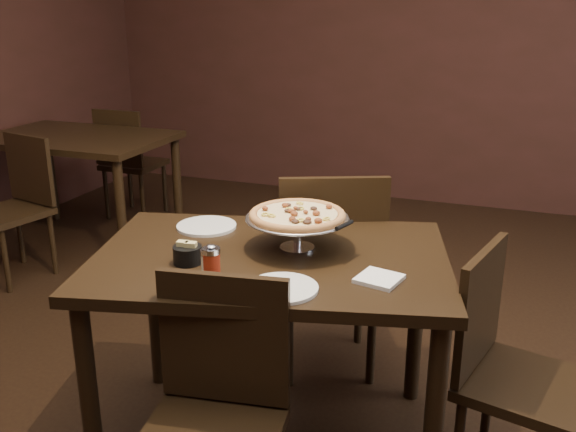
% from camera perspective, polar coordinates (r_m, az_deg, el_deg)
% --- Properties ---
extents(room, '(6.04, 7.04, 2.84)m').
position_cam_1_polar(room, '(2.19, 2.57, 11.15)').
color(room, black).
rests_on(room, ground).
extents(dining_table, '(1.46, 1.14, 0.80)m').
position_cam_1_polar(dining_table, '(2.39, -1.55, -5.80)').
color(dining_table, black).
rests_on(dining_table, ground).
extents(background_table, '(1.27, 0.85, 0.79)m').
position_cam_1_polar(background_table, '(4.77, -18.17, 5.59)').
color(background_table, black).
rests_on(background_table, ground).
extents(pizza_stand, '(0.39, 0.39, 0.16)m').
position_cam_1_polar(pizza_stand, '(2.36, 0.83, 0.04)').
color(pizza_stand, silver).
rests_on(pizza_stand, dining_table).
extents(parmesan_shaker, '(0.05, 0.05, 0.10)m').
position_cam_1_polar(parmesan_shaker, '(2.19, -7.08, -3.96)').
color(parmesan_shaker, beige).
rests_on(parmesan_shaker, dining_table).
extents(pepper_flake_shaker, '(0.06, 0.06, 0.11)m').
position_cam_1_polar(pepper_flake_shaker, '(2.18, -6.81, -3.94)').
color(pepper_flake_shaker, maroon).
rests_on(pepper_flake_shaker, dining_table).
extents(packet_caddy, '(0.10, 0.10, 0.08)m').
position_cam_1_polar(packet_caddy, '(2.29, -8.92, -3.35)').
color(packet_caddy, black).
rests_on(packet_caddy, dining_table).
extents(napkin_stack, '(0.16, 0.16, 0.01)m').
position_cam_1_polar(napkin_stack, '(2.15, 8.10, -5.54)').
color(napkin_stack, white).
rests_on(napkin_stack, dining_table).
extents(plate_left, '(0.24, 0.24, 0.01)m').
position_cam_1_polar(plate_left, '(2.64, -7.25, -0.90)').
color(plate_left, white).
rests_on(plate_left, dining_table).
extents(plate_near, '(0.24, 0.24, 0.01)m').
position_cam_1_polar(plate_near, '(2.07, -0.57, -6.44)').
color(plate_near, white).
rests_on(plate_near, dining_table).
extents(serving_spatula, '(0.12, 0.12, 0.02)m').
position_cam_1_polar(serving_spatula, '(2.27, 5.03, -0.88)').
color(serving_spatula, silver).
rests_on(serving_spatula, pizza_stand).
extents(chair_far, '(0.61, 0.61, 0.99)m').
position_cam_1_polar(chair_far, '(2.92, 3.69, -4.46)').
color(chair_far, black).
rests_on(chair_far, ground).
extents(chair_near, '(0.48, 0.48, 0.90)m').
position_cam_1_polar(chair_near, '(2.06, -6.55, -16.89)').
color(chair_near, black).
rests_on(chair_near, ground).
extents(chair_side, '(0.50, 0.50, 0.89)m').
position_cam_1_polar(chair_side, '(2.41, 19.01, -12.38)').
color(chair_side, black).
rests_on(chair_side, ground).
extents(bg_chair_far, '(0.42, 0.42, 0.90)m').
position_cam_1_polar(bg_chair_far, '(5.29, -14.00, 4.95)').
color(bg_chair_far, black).
rests_on(bg_chair_far, ground).
extents(bg_chair_near, '(0.50, 0.50, 0.89)m').
position_cam_1_polar(bg_chair_near, '(4.38, -22.95, 1.20)').
color(bg_chair_near, black).
rests_on(bg_chair_near, ground).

